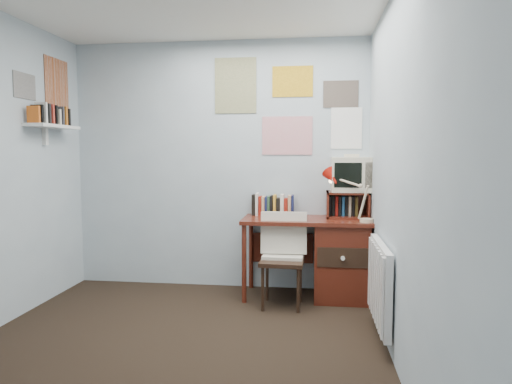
% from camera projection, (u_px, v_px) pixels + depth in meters
% --- Properties ---
extents(ground, '(3.50, 3.50, 0.00)m').
position_uv_depth(ground, '(166.00, 361.00, 3.03)').
color(ground, black).
rests_on(ground, ground).
extents(back_wall, '(3.00, 0.02, 2.50)m').
position_uv_depth(back_wall, '(219.00, 166.00, 4.65)').
color(back_wall, silver).
rests_on(back_wall, ground).
extents(right_wall, '(0.02, 3.50, 2.50)m').
position_uv_depth(right_wall, '(403.00, 175.00, 2.74)').
color(right_wall, silver).
rests_on(right_wall, ground).
extents(desk, '(1.20, 0.55, 0.76)m').
position_uv_depth(desk, '(335.00, 256.00, 4.32)').
color(desk, maroon).
rests_on(desk, ground).
extents(desk_chair, '(0.43, 0.41, 0.82)m').
position_uv_depth(desk_chair, '(282.00, 262.00, 4.07)').
color(desk_chair, black).
rests_on(desk_chair, ground).
extents(desk_lamp, '(0.30, 0.26, 0.43)m').
position_uv_depth(desk_lamp, '(367.00, 198.00, 4.06)').
color(desk_lamp, red).
rests_on(desk_lamp, desk).
extents(tv_riser, '(0.40, 0.30, 0.25)m').
position_uv_depth(tv_riser, '(347.00, 205.00, 4.37)').
color(tv_riser, maroon).
rests_on(tv_riser, desk).
extents(crt_tv, '(0.38, 0.35, 0.36)m').
position_uv_depth(crt_tv, '(351.00, 173.00, 4.36)').
color(crt_tv, beige).
rests_on(crt_tv, tv_riser).
extents(book_row, '(0.60, 0.14, 0.22)m').
position_uv_depth(book_row, '(282.00, 204.00, 4.52)').
color(book_row, maroon).
rests_on(book_row, desk).
extents(radiator, '(0.09, 0.80, 0.60)m').
position_uv_depth(radiator, '(380.00, 283.00, 3.36)').
color(radiator, white).
rests_on(radiator, right_wall).
extents(wall_shelf, '(0.20, 0.62, 0.24)m').
position_uv_depth(wall_shelf, '(53.00, 126.00, 4.15)').
color(wall_shelf, white).
rests_on(wall_shelf, left_wall).
extents(posters_back, '(1.20, 0.01, 0.90)m').
position_uv_depth(posters_back, '(287.00, 105.00, 4.51)').
color(posters_back, white).
rests_on(posters_back, back_wall).
extents(posters_left, '(0.01, 0.70, 0.60)m').
position_uv_depth(posters_left, '(42.00, 84.00, 4.13)').
color(posters_left, white).
rests_on(posters_left, left_wall).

